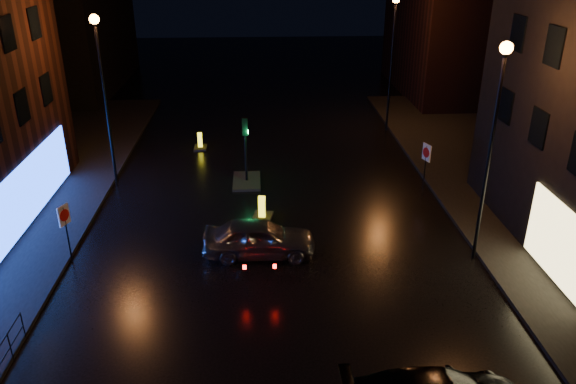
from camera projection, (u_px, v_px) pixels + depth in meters
name	position (u px, v px, depth m)	size (l,w,h in m)	color
ground	(282.00, 373.00, 16.25)	(120.00, 120.00, 0.00)	black
building_far_right	(456.00, 15.00, 43.58)	(8.00, 14.00, 12.00)	black
street_lamp_lfar	(102.00, 76.00, 26.27)	(0.44, 0.44, 8.37)	black
street_lamp_rnear	(495.00, 122.00, 19.78)	(0.44, 0.44, 8.37)	black
street_lamp_rfar	(393.00, 44.00, 34.32)	(0.44, 0.44, 8.37)	black
traffic_signal	(246.00, 173.00, 28.70)	(1.40, 2.40, 3.45)	black
silver_hatchback	(259.00, 238.00, 22.03)	(1.76, 4.38, 1.49)	#95989C
bollard_near	(262.00, 214.00, 25.08)	(1.07, 1.39, 1.09)	black
bollard_far	(200.00, 145.00, 33.46)	(0.74, 1.11, 0.97)	black
road_sign_left	(65.00, 220.00, 21.10)	(0.28, 0.56, 2.42)	black
road_sign_right	(426.00, 157.00, 26.94)	(0.25, 0.60, 2.53)	black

